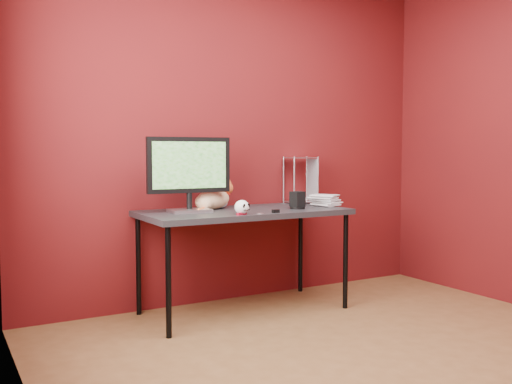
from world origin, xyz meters
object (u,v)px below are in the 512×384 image
skull_mug (242,207)px  speaker (297,201)px  monitor (189,170)px  cat (213,199)px  desk (244,217)px  book_stack (319,142)px

skull_mug → speaker: 0.56m
skull_mug → monitor: bearing=110.1°
monitor → cat: size_ratio=1.52×
desk → skull_mug: skull_mug is taller
desk → book_stack: bearing=-4.9°
book_stack → skull_mug: bearing=-164.7°
desk → book_stack: (0.63, -0.05, 0.55)m
speaker → monitor: bearing=154.4°
book_stack → cat: bearing=165.1°
cat → book_stack: size_ratio=0.40×
speaker → cat: bearing=140.0°
skull_mug → book_stack: bearing=-1.5°
desk → skull_mug: 0.33m
desk → book_stack: book_stack is taller
speaker → book_stack: book_stack is taller
monitor → cat: 0.34m
cat → skull_mug: (0.01, -0.43, -0.03)m
monitor → cat: (0.24, 0.10, -0.22)m
monitor → skull_mug: 0.47m
cat → book_stack: book_stack is taller
monitor → cat: monitor is taller
monitor → speaker: (0.79, -0.18, -0.23)m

